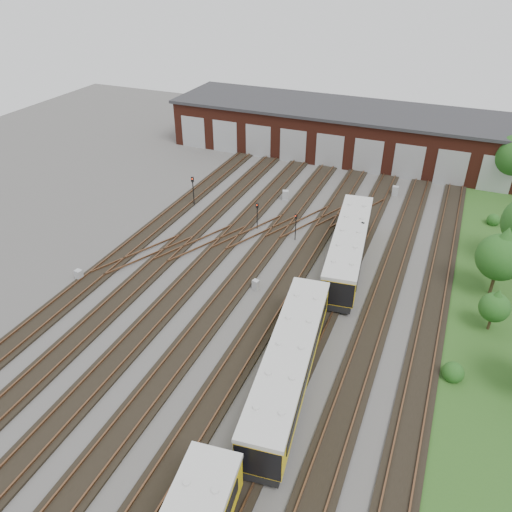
% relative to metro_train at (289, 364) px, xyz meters
% --- Properties ---
extents(ground, '(120.00, 120.00, 0.00)m').
position_rel_metro_train_xyz_m(ground, '(-6.00, 4.16, -1.95)').
color(ground, '#42403D').
rests_on(ground, ground).
extents(track_network, '(30.40, 70.00, 0.33)m').
position_rel_metro_train_xyz_m(track_network, '(-6.17, 4.75, -1.84)').
color(track_network, black).
rests_on(track_network, ground).
extents(maintenance_shed, '(51.00, 12.50, 6.35)m').
position_rel_metro_train_xyz_m(maintenance_shed, '(-6.01, 44.13, 1.26)').
color(maintenance_shed, '#4E1E13').
rests_on(maintenance_shed, ground).
extents(grass_verge, '(8.00, 55.00, 0.05)m').
position_rel_metro_train_xyz_m(grass_verge, '(13.00, 14.16, -1.92)').
color(grass_verge, '#274F1A').
rests_on(grass_verge, ground).
extents(metro_train, '(4.57, 47.48, 3.15)m').
position_rel_metro_train_xyz_m(metro_train, '(0.00, 0.00, 0.00)').
color(metro_train, black).
rests_on(metro_train, ground).
extents(signal_mast_0, '(0.32, 0.31, 3.42)m').
position_rel_metro_train_xyz_m(signal_mast_0, '(-18.83, 21.38, 0.25)').
color(signal_mast_0, black).
rests_on(signal_mast_0, ground).
extents(signal_mast_1, '(0.26, 0.25, 2.89)m').
position_rel_metro_train_xyz_m(signal_mast_1, '(-10.22, 19.14, -0.08)').
color(signal_mast_1, black).
rests_on(signal_mast_1, ground).
extents(signal_mast_2, '(0.26, 0.25, 2.85)m').
position_rel_metro_train_xyz_m(signal_mast_2, '(-5.85, 18.45, -0.13)').
color(signal_mast_2, black).
rests_on(signal_mast_2, ground).
extents(signal_mast_3, '(0.30, 0.29, 3.55)m').
position_rel_metro_train_xyz_m(signal_mast_3, '(0.66, 17.98, 0.31)').
color(signal_mast_3, black).
rests_on(signal_mast_3, ground).
extents(relay_cabinet_0, '(0.65, 0.57, 0.99)m').
position_rel_metro_train_xyz_m(relay_cabinet_0, '(-21.00, 4.58, -1.45)').
color(relay_cabinet_0, '#A3A5A8').
rests_on(relay_cabinet_0, ground).
extents(relay_cabinet_1, '(0.80, 0.73, 1.11)m').
position_rel_metro_train_xyz_m(relay_cabinet_1, '(-9.89, 26.78, -1.39)').
color(relay_cabinet_1, '#A3A5A8').
rests_on(relay_cabinet_1, ground).
extents(relay_cabinet_2, '(0.64, 0.58, 0.89)m').
position_rel_metro_train_xyz_m(relay_cabinet_2, '(-6.24, 9.27, -1.50)').
color(relay_cabinet_2, '#A3A5A8').
rests_on(relay_cabinet_2, ground).
extents(relay_cabinet_3, '(0.72, 0.61, 1.12)m').
position_rel_metro_train_xyz_m(relay_cabinet_3, '(1.53, 32.80, -1.38)').
color(relay_cabinet_3, '#A3A5A8').
rests_on(relay_cabinet_3, ground).
extents(relay_cabinet_4, '(0.75, 0.69, 1.02)m').
position_rel_metro_train_xyz_m(relay_cabinet_4, '(0.56, 9.85, -1.43)').
color(relay_cabinet_4, '#A3A5A8').
rests_on(relay_cabinet_4, ground).
extents(tree_1, '(3.85, 3.85, 6.37)m').
position_rel_metro_train_xyz_m(tree_1, '(12.18, 16.27, 2.15)').
color(tree_1, '#362A18').
rests_on(tree_1, ground).
extents(tree_3, '(2.25, 2.25, 3.72)m').
position_rel_metro_train_xyz_m(tree_3, '(12.15, 11.29, 0.44)').
color(tree_3, '#362A18').
rests_on(tree_3, ground).
extents(bush_0, '(1.46, 1.46, 1.46)m').
position_rel_metro_train_xyz_m(bush_0, '(10.00, 4.94, -1.22)').
color(bush_0, '#154714').
rests_on(bush_0, ground).
extents(bush_1, '(1.35, 1.35, 1.35)m').
position_rel_metro_train_xyz_m(bush_1, '(12.21, 29.56, -1.27)').
color(bush_1, '#154714').
rests_on(bush_1, ground).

